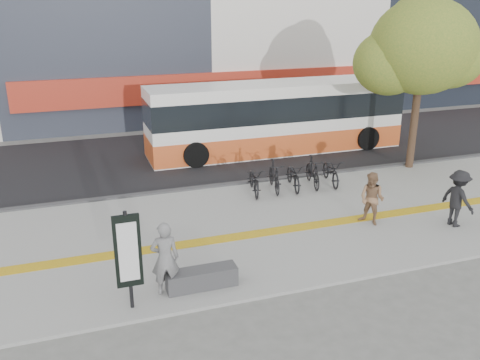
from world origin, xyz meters
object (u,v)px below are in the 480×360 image
object	(u,v)px
pedestrian_tan	(372,199)
seated_woman	(165,259)
street_tree	(420,48)
pedestrian_dark	(458,198)
bench	(202,278)
bus	(276,119)
signboard	(128,253)

from	to	relation	value
pedestrian_tan	seated_woman	bearing A→B (deg)	-105.05
street_tree	pedestrian_dark	world-z (taller)	street_tree
bench	seated_woman	world-z (taller)	seated_woman
pedestrian_tan	pedestrian_dark	size ratio (longest dim) A/B	0.93
bench	bus	distance (m)	11.36
signboard	bus	bearing A→B (deg)	53.49
bench	pedestrian_dark	size ratio (longest dim) A/B	0.97
bus	signboard	bearing A→B (deg)	-126.51
bus	seated_woman	distance (m)	11.73
bus	pedestrian_tan	distance (m)	7.93
bus	pedestrian_tan	xyz separation A→B (m)	(-0.32, -7.90, -0.57)
street_tree	pedestrian_dark	xyz separation A→B (m)	(-2.06, -5.10, -3.61)
pedestrian_tan	bus	bearing A→B (deg)	146.84
bus	pedestrian_tan	world-z (taller)	bus
pedestrian_tan	pedestrian_dark	world-z (taller)	pedestrian_dark
street_tree	seated_woman	size ratio (longest dim) A/B	3.71
seated_woman	pedestrian_tan	world-z (taller)	seated_woman
signboard	pedestrian_dark	xyz separation A→B (m)	(9.32, 1.22, -0.46)
signboard	pedestrian_tan	xyz separation A→B (m)	(7.09, 2.10, -0.52)
bench	pedestrian_tan	distance (m)	5.80
bench	pedestrian_tan	xyz separation A→B (m)	(5.49, 1.80, 0.54)
seated_woman	pedestrian_dark	world-z (taller)	seated_woman
bus	pedestrian_tan	size ratio (longest dim) A/B	7.04
bus	seated_woman	world-z (taller)	bus
bench	bus	world-z (taller)	bus
bus	pedestrian_dark	bearing A→B (deg)	-77.73
bench	pedestrian_tan	size ratio (longest dim) A/B	1.04
signboard	pedestrian_dark	bearing A→B (deg)	7.48
pedestrian_dark	bench	bearing A→B (deg)	88.71
bench	street_tree	bearing A→B (deg)	31.62
signboard	pedestrian_tan	size ratio (longest dim) A/B	1.43
street_tree	bus	size ratio (longest dim) A/B	0.58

